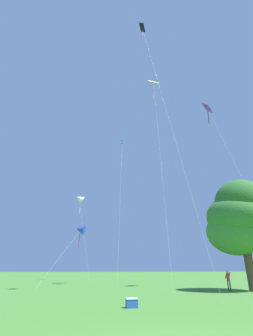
{
  "coord_description": "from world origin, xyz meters",
  "views": [
    {
      "loc": [
        -2.57,
        -5.7,
        1.75
      ],
      "look_at": [
        4.3,
        26.24,
        15.25
      ],
      "focal_mm": 26.29,
      "sensor_mm": 36.0,
      "label": 1
    }
  ],
  "objects_px": {
    "kite_blue_delta": "(80,230)",
    "person_foreground_watcher": "(228,279)",
    "picnic_cooler": "(132,303)",
    "kite_yellow_diamond": "(154,89)",
    "tree_left_oak": "(238,218)",
    "kite_black_large": "(146,41)",
    "kite_white_distant": "(79,199)",
    "kite_purple_streamer": "(209,114)",
    "kite_teal_box": "(122,144)"
  },
  "relations": [
    {
      "from": "kite_blue_delta",
      "to": "person_foreground_watcher",
      "type": "relative_size",
      "value": 5.21
    },
    {
      "from": "person_foreground_watcher",
      "to": "picnic_cooler",
      "type": "distance_m",
      "value": 12.93
    },
    {
      "from": "kite_yellow_diamond",
      "to": "tree_left_oak",
      "type": "relative_size",
      "value": 3.01
    },
    {
      "from": "kite_black_large",
      "to": "kite_white_distant",
      "type": "xyz_separation_m",
      "value": [
        -5.29,
        29.76,
        -9.84
      ]
    },
    {
      "from": "kite_blue_delta",
      "to": "tree_left_oak",
      "type": "height_order",
      "value": "tree_left_oak"
    },
    {
      "from": "kite_black_large",
      "to": "person_foreground_watcher",
      "type": "distance_m",
      "value": 24.86
    },
    {
      "from": "picnic_cooler",
      "to": "person_foreground_watcher",
      "type": "bearing_deg",
      "value": 36.16
    },
    {
      "from": "kite_purple_streamer",
      "to": "kite_teal_box",
      "type": "bearing_deg",
      "value": 118.21
    },
    {
      "from": "kite_teal_box",
      "to": "kite_yellow_diamond",
      "type": "relative_size",
      "value": 0.8
    },
    {
      "from": "tree_left_oak",
      "to": "picnic_cooler",
      "type": "relative_size",
      "value": 16.35
    },
    {
      "from": "kite_blue_delta",
      "to": "kite_black_large",
      "type": "relative_size",
      "value": 0.31
    },
    {
      "from": "kite_teal_box",
      "to": "tree_left_oak",
      "type": "height_order",
      "value": "kite_teal_box"
    },
    {
      "from": "tree_left_oak",
      "to": "kite_purple_streamer",
      "type": "bearing_deg",
      "value": 82.78
    },
    {
      "from": "kite_yellow_diamond",
      "to": "kite_purple_streamer",
      "type": "distance_m",
      "value": 10.47
    },
    {
      "from": "person_foreground_watcher",
      "to": "kite_teal_box",
      "type": "bearing_deg",
      "value": 109.57
    },
    {
      "from": "kite_teal_box",
      "to": "kite_black_large",
      "type": "height_order",
      "value": "kite_black_large"
    },
    {
      "from": "kite_black_large",
      "to": "kite_purple_streamer",
      "type": "bearing_deg",
      "value": 26.27
    },
    {
      "from": "kite_purple_streamer",
      "to": "tree_left_oak",
      "type": "bearing_deg",
      "value": -97.22
    },
    {
      "from": "kite_yellow_diamond",
      "to": "person_foreground_watcher",
      "type": "bearing_deg",
      "value": -66.62
    },
    {
      "from": "kite_black_large",
      "to": "kite_yellow_diamond",
      "type": "distance_m",
      "value": 11.2
    },
    {
      "from": "kite_black_large",
      "to": "kite_yellow_diamond",
      "type": "bearing_deg",
      "value": 66.75
    },
    {
      "from": "kite_teal_box",
      "to": "kite_white_distant",
      "type": "distance_m",
      "value": 14.27
    },
    {
      "from": "kite_blue_delta",
      "to": "picnic_cooler",
      "type": "xyz_separation_m",
      "value": [
        2.15,
        -20.7,
        -6.44
      ]
    },
    {
      "from": "kite_yellow_diamond",
      "to": "person_foreground_watcher",
      "type": "distance_m",
      "value": 27.38
    },
    {
      "from": "kite_black_large",
      "to": "picnic_cooler",
      "type": "height_order",
      "value": "kite_black_large"
    },
    {
      "from": "person_foreground_watcher",
      "to": "tree_left_oak",
      "type": "xyz_separation_m",
      "value": [
        1.71,
        -0.39,
        5.23
      ]
    },
    {
      "from": "kite_yellow_diamond",
      "to": "picnic_cooler",
      "type": "distance_m",
      "value": 31.67
    },
    {
      "from": "person_foreground_watcher",
      "to": "picnic_cooler",
      "type": "relative_size",
      "value": 2.76
    },
    {
      "from": "kite_blue_delta",
      "to": "kite_yellow_diamond",
      "type": "height_order",
      "value": "kite_yellow_diamond"
    },
    {
      "from": "kite_black_large",
      "to": "person_foreground_watcher",
      "type": "relative_size",
      "value": 16.74
    },
    {
      "from": "kite_purple_streamer",
      "to": "kite_yellow_diamond",
      "type": "bearing_deg",
      "value": 134.39
    },
    {
      "from": "person_foreground_watcher",
      "to": "tree_left_oak",
      "type": "height_order",
      "value": "tree_left_oak"
    },
    {
      "from": "person_foreground_watcher",
      "to": "picnic_cooler",
      "type": "height_order",
      "value": "person_foreground_watcher"
    },
    {
      "from": "kite_white_distant",
      "to": "kite_purple_streamer",
      "type": "height_order",
      "value": "kite_purple_streamer"
    },
    {
      "from": "picnic_cooler",
      "to": "tree_left_oak",
      "type": "bearing_deg",
      "value": 30.78
    },
    {
      "from": "kite_black_large",
      "to": "person_foreground_watcher",
      "type": "xyz_separation_m",
      "value": [
        7.49,
        2.64,
        -23.56
      ]
    },
    {
      "from": "person_foreground_watcher",
      "to": "tree_left_oak",
      "type": "distance_m",
      "value": 5.51
    },
    {
      "from": "kite_teal_box",
      "to": "kite_white_distant",
      "type": "xyz_separation_m",
      "value": [
        -6.65,
        9.87,
        -7.87
      ]
    },
    {
      "from": "kite_teal_box",
      "to": "kite_white_distant",
      "type": "relative_size",
      "value": 1.51
    },
    {
      "from": "kite_blue_delta",
      "to": "kite_white_distant",
      "type": "height_order",
      "value": "kite_white_distant"
    },
    {
      "from": "kite_teal_box",
      "to": "picnic_cooler",
      "type": "relative_size",
      "value": 39.51
    },
    {
      "from": "kite_white_distant",
      "to": "kite_purple_streamer",
      "type": "distance_m",
      "value": 29.55
    },
    {
      "from": "kite_black_large",
      "to": "tree_left_oak",
      "type": "height_order",
      "value": "kite_black_large"
    },
    {
      "from": "kite_blue_delta",
      "to": "tree_left_oak",
      "type": "relative_size",
      "value": 0.88
    },
    {
      "from": "kite_blue_delta",
      "to": "picnic_cooler",
      "type": "bearing_deg",
      "value": -84.07
    },
    {
      "from": "kite_blue_delta",
      "to": "kite_black_large",
      "type": "xyz_separation_m",
      "value": [
        5.08,
        -15.72,
        17.89
      ]
    },
    {
      "from": "kite_blue_delta",
      "to": "kite_black_large",
      "type": "bearing_deg",
      "value": -72.08
    },
    {
      "from": "kite_purple_streamer",
      "to": "picnic_cooler",
      "type": "bearing_deg",
      "value": -142.14
    },
    {
      "from": "kite_white_distant",
      "to": "picnic_cooler",
      "type": "distance_m",
      "value": 37.71
    },
    {
      "from": "kite_blue_delta",
      "to": "kite_yellow_diamond",
      "type": "bearing_deg",
      "value": -31.32
    }
  ]
}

